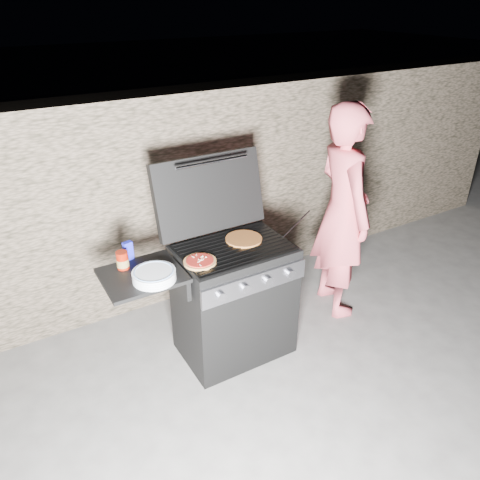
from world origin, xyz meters
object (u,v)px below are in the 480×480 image
gas_grill (204,311)px  pizza_topped (200,261)px  sauce_jar (122,260)px  person (342,213)px

gas_grill → pizza_topped: pizza_topped is taller
sauce_jar → pizza_topped: bearing=-24.2°
gas_grill → sauce_jar: (-0.50, 0.13, 0.51)m
pizza_topped → person: (1.36, 0.15, -0.03)m
pizza_topped → sauce_jar: sauce_jar is taller
gas_grill → sauce_jar: bearing=165.8°
sauce_jar → person: bearing=-1.6°
gas_grill → sauce_jar: size_ratio=11.24×
person → sauce_jar: bearing=101.7°
pizza_topped → sauce_jar: 0.49m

